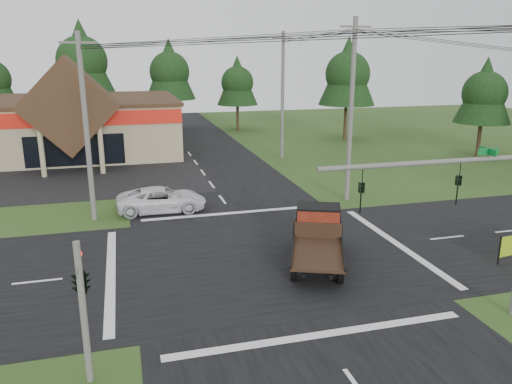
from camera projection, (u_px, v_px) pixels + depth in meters
name	position (u px, v px, depth m)	size (l,w,h in m)	color
ground	(264.00, 258.00, 23.64)	(120.00, 120.00, 0.00)	#284619
road_ns	(264.00, 257.00, 23.64)	(12.00, 120.00, 0.02)	black
road_ew	(264.00, 257.00, 23.64)	(120.00, 12.00, 0.02)	black
parking_apron	(18.00, 181.00, 37.80)	(28.00, 14.00, 0.02)	black
cvs_building	(15.00, 126.00, 46.46)	(30.40, 18.20, 9.19)	tan
traffic_signal_mast	(489.00, 204.00, 16.93)	(8.12, 0.24, 7.00)	#595651
traffic_signal_corner	(80.00, 269.00, 14.00)	(0.53, 2.48, 4.40)	#595651
utility_pole_nw	(86.00, 127.00, 27.63)	(2.00, 0.30, 10.50)	#595651
utility_pole_ne	(351.00, 110.00, 31.50)	(2.00, 0.30, 11.50)	#595651
utility_pole_n	(283.00, 95.00, 44.56)	(2.00, 0.30, 11.20)	#595651
tree_row_c	(82.00, 59.00, 56.91)	(7.28, 7.28, 13.13)	#332316
tree_row_d	(170.00, 70.00, 60.71)	(6.16, 6.16, 11.11)	#332316
tree_row_e	(237.00, 81.00, 61.22)	(5.04, 5.04, 9.09)	#332316
tree_side_ne	(348.00, 72.00, 54.06)	(6.16, 6.16, 11.11)	#332316
tree_side_e_near	(485.00, 91.00, 45.26)	(5.04, 5.04, 9.09)	#332316
antique_flatbed_truck	(318.00, 239.00, 22.55)	(2.28, 5.98, 2.50)	#5F150D
white_pickup	(162.00, 199.00, 30.39)	(2.47, 5.36, 1.49)	white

